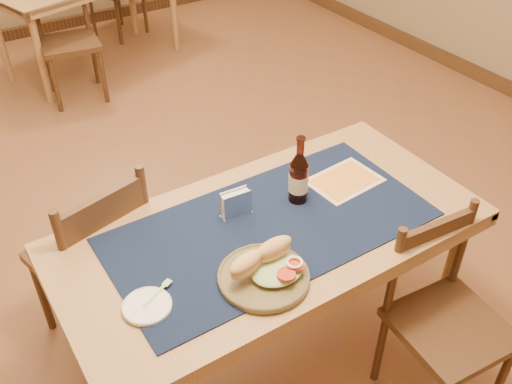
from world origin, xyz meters
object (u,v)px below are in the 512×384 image
chair_main_far (95,257)px  main_table (270,243)px  chair_main_near (444,317)px  beer_bottle (299,178)px  sandwich_plate (266,271)px  napkin_holder (236,204)px

chair_main_far → main_table: bearing=-42.3°
chair_main_near → beer_bottle: (-0.29, 0.58, 0.42)m
sandwich_plate → napkin_holder: bearing=75.5°
beer_bottle → napkin_holder: beer_bottle is taller
chair_main_far → napkin_holder: 0.68m
main_table → napkin_holder: (-0.07, 0.13, 0.14)m
main_table → beer_bottle: size_ratio=5.59×
chair_main_far → napkin_holder: (0.47, -0.37, 0.33)m
chair_main_far → chair_main_near: bearing=-44.5°
sandwich_plate → napkin_holder: 0.35m
beer_bottle → sandwich_plate: bearing=-139.9°
main_table → chair_main_near: bearing=-46.9°
main_table → sandwich_plate: size_ratio=5.15×
main_table → beer_bottle: (0.18, 0.07, 0.19)m
napkin_holder → beer_bottle: bearing=-11.5°
main_table → napkin_holder: bearing=120.3°
sandwich_plate → beer_bottle: beer_bottle is taller
main_table → chair_main_near: (0.47, -0.50, -0.23)m
chair_main_far → sandwich_plate: (0.39, -0.71, 0.31)m
main_table → napkin_holder: napkin_holder is taller
beer_bottle → napkin_holder: size_ratio=2.28×
main_table → beer_bottle: bearing=22.7°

